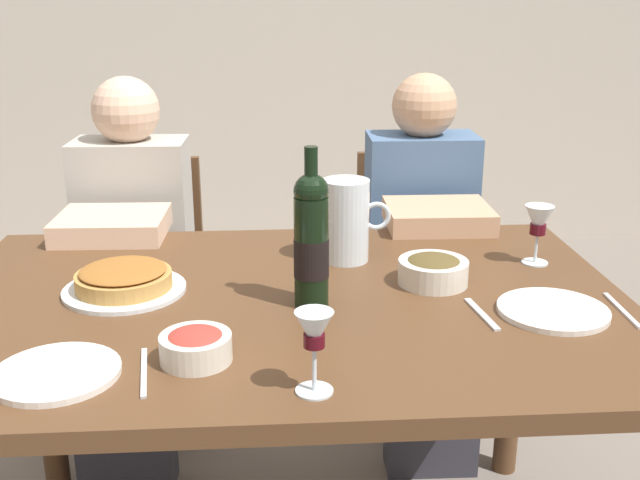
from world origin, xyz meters
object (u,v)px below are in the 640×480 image
at_px(dinner_plate_left_setting, 553,310).
at_px(diner_right, 425,255).
at_px(wine_glass_right_diner, 538,223).
at_px(dinner_plate_right_setting, 56,373).
at_px(water_pitcher, 346,225).
at_px(wine_bottle, 311,240).
at_px(chair_right, 411,264).
at_px(diner_left, 130,264).
at_px(wine_glass_left_diner, 314,335).
at_px(chair_left, 147,273).
at_px(baked_tart, 124,280).
at_px(dining_table, 286,337).
at_px(olive_bowl, 433,269).
at_px(salad_bowl, 196,345).

height_order(dinner_plate_left_setting, diner_right, diner_right).
bearing_deg(wine_glass_right_diner, dinner_plate_right_setting, -153.83).
relative_size(wine_glass_right_diner, dinner_plate_right_setting, 0.66).
distance_m(water_pitcher, diner_right, 0.57).
xyz_separation_m(water_pitcher, wine_glass_right_diner, (0.46, -0.06, 0.01)).
distance_m(water_pitcher, wine_glass_right_diner, 0.46).
distance_m(wine_bottle, dinner_plate_right_setting, 0.56).
relative_size(water_pitcher, chair_right, 0.23).
xyz_separation_m(water_pitcher, diner_left, (-0.61, 0.40, -0.23)).
xyz_separation_m(wine_glass_left_diner, chair_left, (-0.49, 1.28, -0.37)).
bearing_deg(diner_right, baked_tart, 38.05).
distance_m(dining_table, wine_glass_left_diner, 0.45).
relative_size(dinner_plate_left_setting, chair_right, 0.26).
relative_size(olive_bowl, wine_glass_left_diner, 1.10).
bearing_deg(dining_table, chair_left, 117.05).
xyz_separation_m(wine_bottle, chair_right, (0.40, 0.94, -0.41)).
relative_size(baked_tart, dinner_plate_right_setting, 1.22).
distance_m(wine_bottle, diner_left, 0.89).
bearing_deg(dinner_plate_left_setting, dining_table, 168.16).
xyz_separation_m(wine_glass_left_diner, wine_glass_right_diner, (0.58, 0.59, -0.00)).
height_order(dining_table, chair_right, chair_right).
bearing_deg(chair_left, diner_left, 90.33).
bearing_deg(wine_glass_left_diner, wine_bottle, 87.42).
xyz_separation_m(dinner_plate_left_setting, chair_right, (-0.10, 1.02, -0.27)).
relative_size(baked_tart, salad_bowl, 2.07).
xyz_separation_m(dining_table, wine_glass_left_diner, (0.04, -0.40, 0.20)).
xyz_separation_m(diner_left, diner_right, (0.90, 0.03, 0.00)).
relative_size(dinner_plate_right_setting, diner_right, 0.19).
relative_size(salad_bowl, diner_right, 0.11).
xyz_separation_m(olive_bowl, diner_left, (-0.79, 0.57, -0.18)).
height_order(olive_bowl, chair_right, chair_right).
relative_size(chair_left, diner_right, 0.75).
bearing_deg(baked_tart, chair_right, 46.14).
xyz_separation_m(wine_bottle, olive_bowl, (0.28, 0.10, -0.11)).
relative_size(salad_bowl, chair_left, 0.15).
relative_size(dinner_plate_right_setting, chair_left, 0.25).
relative_size(dining_table, diner_right, 1.29).
bearing_deg(chair_left, salad_bowl, 105.54).
relative_size(baked_tart, wine_glass_left_diner, 1.86).
bearing_deg(diner_right, diner_left, 2.83).
height_order(olive_bowl, dinner_plate_left_setting, olive_bowl).
relative_size(baked_tart, chair_left, 0.31).
distance_m(baked_tart, salad_bowl, 0.39).
relative_size(baked_tart, olive_bowl, 1.70).
bearing_deg(baked_tart, wine_bottle, -13.70).
xyz_separation_m(chair_left, diner_right, (0.89, -0.21, 0.12)).
distance_m(wine_glass_left_diner, wine_glass_right_diner, 0.82).
height_order(dinner_plate_right_setting, diner_left, diner_left).
bearing_deg(wine_glass_left_diner, water_pitcher, 79.66).
relative_size(wine_bottle, baked_tart, 1.26).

